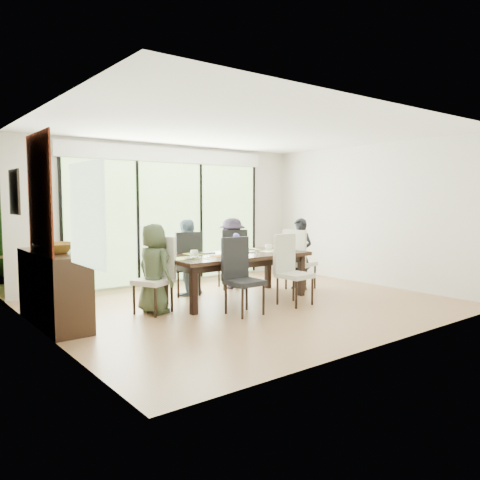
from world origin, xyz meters
TOP-DOWN VIEW (x-y plane):
  - floor at (0.00, 0.00)m, footprint 6.00×5.00m
  - ceiling at (0.00, 0.00)m, footprint 6.00×5.00m
  - wall_back at (0.00, 2.51)m, footprint 6.00×0.02m
  - wall_front at (0.00, -2.51)m, footprint 6.00×0.02m
  - wall_left at (-3.01, 0.00)m, footprint 0.02×5.00m
  - wall_right at (3.01, 0.00)m, footprint 0.02×5.00m
  - glass_doors at (0.00, 2.47)m, footprint 4.20×0.02m
  - blinds_header at (0.00, 2.46)m, footprint 4.40×0.06m
  - mullion_a at (-2.10, 2.46)m, footprint 0.05×0.04m
  - mullion_b at (-0.70, 2.46)m, footprint 0.05×0.04m
  - mullion_c at (0.70, 2.46)m, footprint 0.05×0.04m
  - mullion_d at (2.10, 2.46)m, footprint 0.05×0.04m
  - side_window at (-2.97, -1.20)m, footprint 0.02×0.90m
  - deck at (0.00, 3.40)m, footprint 6.00×1.80m
  - rail_top at (0.00, 4.20)m, footprint 6.00×0.08m
  - foliage_left at (-1.80, 5.20)m, footprint 3.20×3.20m
  - foliage_mid at (0.40, 5.80)m, footprint 4.00×4.00m
  - foliage_right at (2.20, 5.00)m, footprint 2.80×2.80m
  - foliage_far at (-0.60, 6.50)m, footprint 3.60×3.60m
  - table_top at (0.05, 0.43)m, footprint 2.42×1.11m
  - table_apron at (0.05, 0.43)m, footprint 2.22×0.91m
  - table_leg_fl at (-1.03, 0.00)m, footprint 0.09×0.09m
  - table_leg_fr at (1.13, 0.00)m, footprint 0.09×0.09m
  - table_leg_bl at (-1.03, 0.86)m, footprint 0.09×0.09m
  - table_leg_br at (1.13, 0.86)m, footprint 0.09×0.09m
  - chair_left_end at (-1.45, 0.43)m, footprint 0.61×0.61m
  - chair_right_end at (1.55, 0.43)m, footprint 0.56×0.56m
  - chair_far_left at (-0.40, 1.28)m, footprint 0.54×0.54m
  - chair_far_right at (0.60, 1.28)m, footprint 0.60×0.60m
  - chair_near_left at (-0.45, -0.44)m, footprint 0.47×0.47m
  - chair_near_right at (0.55, -0.44)m, footprint 0.50×0.50m
  - person_left_end at (-1.43, 0.43)m, footprint 0.49×0.67m
  - person_right_end at (1.53, 0.43)m, footprint 0.50×0.67m
  - person_far_left at (-0.40, 1.26)m, footprint 0.67×0.48m
  - person_far_right at (0.60, 1.26)m, footprint 0.61×0.38m
  - placemat_left at (-0.90, 0.43)m, footprint 0.44×0.32m
  - placemat_right at (1.00, 0.43)m, footprint 0.44×0.32m
  - placemat_far_l at (-0.40, 0.83)m, footprint 0.44×0.32m
  - placemat_far_r at (0.60, 0.83)m, footprint 0.44×0.32m
  - placemat_paper at (-0.50, 0.13)m, footprint 0.44×0.32m
  - tablet_far_l at (-0.30, 0.78)m, footprint 0.26×0.18m
  - tablet_far_r at (0.55, 0.78)m, footprint 0.24×0.17m
  - papers at (0.75, 0.38)m, footprint 0.30×0.22m
  - platter_base at (-0.50, 0.13)m, footprint 0.26×0.26m
  - platter_snacks at (-0.50, 0.13)m, footprint 0.20×0.20m
  - vase at (0.10, 0.48)m, footprint 0.08×0.08m
  - hyacinth_stems at (0.10, 0.48)m, footprint 0.04×0.04m
  - hyacinth_blooms at (0.10, 0.48)m, footprint 0.11×0.11m
  - laptop at (-0.80, 0.33)m, footprint 0.40×0.36m
  - cup_a at (-0.65, 0.58)m, footprint 0.18×0.18m
  - cup_b at (0.20, 0.33)m, footprint 0.12×0.12m
  - cup_c at (0.85, 0.53)m, footprint 0.18×0.18m
  - book at (0.30, 0.48)m, footprint 0.25×0.27m
  - sideboard at (-2.76, 0.69)m, footprint 0.48×1.71m
  - bowl at (-2.76, 0.59)m, footprint 0.51×0.51m
  - candlestick_base at (-2.76, 1.04)m, footprint 0.11×0.11m
  - candlestick_shaft at (-2.76, 1.04)m, footprint 0.03×0.03m
  - candlestick_pan at (-2.76, 1.04)m, footprint 0.11×0.11m
  - candle at (-2.76, 1.04)m, footprint 0.04×0.04m
  - tapestry at (-2.97, 0.40)m, footprint 0.02×1.00m
  - art_frame at (-2.97, 1.70)m, footprint 0.03×0.55m
  - art_canvas at (-2.95, 1.70)m, footprint 0.01×0.45m

SIDE VIEW (x-z plane):
  - deck at x=0.00m, z-range -0.10..0.00m
  - floor at x=0.00m, z-range -0.01..0.00m
  - table_leg_fl at x=-1.03m, z-range 0.00..0.70m
  - table_leg_fr at x=1.13m, z-range 0.00..0.70m
  - table_leg_bl at x=-1.03m, z-range 0.00..0.70m
  - table_leg_br at x=1.13m, z-range 0.00..0.70m
  - sideboard at x=-2.76m, z-range 0.00..0.96m
  - rail_top at x=0.00m, z-range 0.52..0.58m
  - chair_left_end at x=-1.45m, z-range 0.00..1.11m
  - chair_right_end at x=1.55m, z-range 0.00..1.11m
  - chair_far_left at x=-0.40m, z-range 0.00..1.11m
  - chair_far_right at x=0.60m, z-range 0.00..1.11m
  - chair_near_left at x=-0.45m, z-range 0.00..1.11m
  - chair_near_right at x=0.55m, z-range 0.00..1.11m
  - table_apron at x=0.05m, z-range 0.59..0.69m
  - person_left_end at x=-1.43m, z-range 0.00..1.30m
  - person_right_end at x=1.53m, z-range 0.00..1.30m
  - person_far_left at x=-0.40m, z-range 0.00..1.30m
  - person_far_right at x=0.60m, z-range 0.00..1.30m
  - table_top at x=0.05m, z-range 0.70..0.76m
  - papers at x=0.75m, z-range 0.76..0.76m
  - placemat_left at x=-0.90m, z-range 0.76..0.76m
  - placemat_right at x=1.00m, z-range 0.76..0.76m
  - placemat_far_l at x=-0.40m, z-range 0.76..0.76m
  - placemat_far_r at x=0.60m, z-range 0.76..0.76m
  - placemat_paper at x=-0.50m, z-range 0.76..0.76m
  - book at x=0.30m, z-range 0.76..0.77m
  - tablet_far_r at x=0.55m, z-range 0.76..0.77m
  - tablet_far_l at x=-0.30m, z-range 0.76..0.77m
  - laptop at x=-0.80m, z-range 0.76..0.78m
  - platter_base at x=-0.50m, z-range 0.76..0.79m
  - platter_snacks at x=-0.50m, z-range 0.79..0.80m
  - cup_b at x=0.20m, z-range 0.76..0.85m
  - cup_a at x=-0.65m, z-range 0.76..0.85m
  - cup_c at x=0.85m, z-range 0.76..0.85m
  - vase at x=0.10m, z-range 0.76..0.88m
  - hyacinth_stems at x=0.10m, z-range 0.86..1.02m
  - candlestick_base at x=-2.76m, z-range 0.96..1.00m
  - bowl at x=-2.76m, z-range 0.96..1.08m
  - hyacinth_blooms at x=0.10m, z-range 0.98..1.09m
  - glass_doors at x=0.00m, z-range 0.05..2.35m
  - mullion_a at x=-2.10m, z-range 0.05..2.35m
  - mullion_b at x=-0.70m, z-range 0.05..2.35m
  - mullion_c at x=0.70m, z-range 0.05..2.35m
  - mullion_d at x=2.10m, z-range 0.05..2.35m
  - foliage_right at x=2.20m, z-range -0.14..2.66m
  - wall_back at x=0.00m, z-range 0.00..2.70m
  - wall_front at x=0.00m, z-range 0.00..2.70m
  - wall_left at x=-3.01m, z-range 0.00..2.70m
  - wall_right at x=3.01m, z-range 0.00..2.70m
  - foliage_left at x=-1.80m, z-range -0.16..3.04m
  - side_window at x=-2.97m, z-range 1.00..2.00m
  - foliage_far at x=-0.60m, z-range -0.18..3.42m
  - candlestick_shaft at x=-2.76m, z-range 0.99..2.32m
  - tapestry at x=-2.97m, z-range 0.95..2.45m
  - art_frame at x=-2.97m, z-range 1.42..2.08m
  - art_canvas at x=-2.95m, z-range 1.48..2.02m
  - foliage_mid at x=0.40m, z-range -0.20..3.80m
  - candlestick_pan at x=-2.76m, z-range 2.30..2.33m
  - candle at x=-2.76m, z-range 2.32..2.43m
  - blinds_header at x=0.00m, z-range 2.36..2.64m
  - ceiling at x=0.00m, z-range 2.70..2.71m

